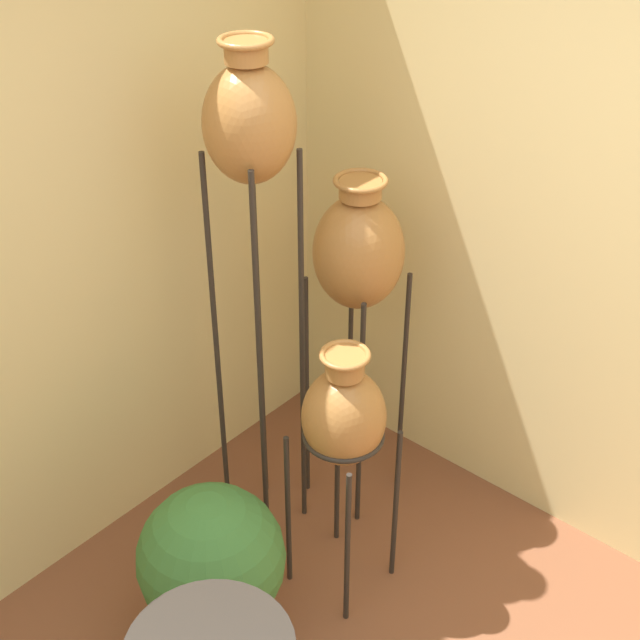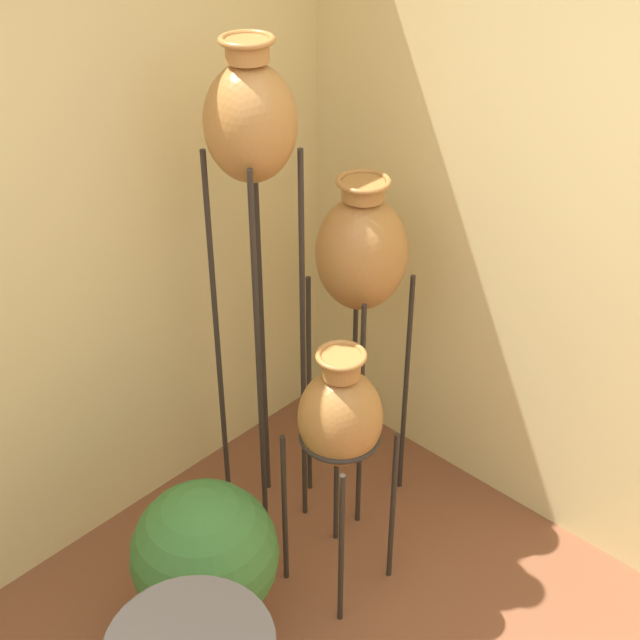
# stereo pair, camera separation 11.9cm
# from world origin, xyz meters

# --- Properties ---
(vase_stand_tall) EXTENTS (0.30, 0.30, 1.98)m
(vase_stand_tall) POSITION_xyz_m (0.97, 1.29, 1.66)
(vase_stand_tall) COLOR #28231E
(vase_stand_tall) RESTS_ON ground_plane
(vase_stand_medium) EXTENTS (0.34, 0.34, 1.45)m
(vase_stand_medium) POSITION_xyz_m (1.34, 1.13, 1.14)
(vase_stand_medium) COLOR #28231E
(vase_stand_medium) RESTS_ON ground_plane
(vase_stand_short) EXTENTS (0.30, 0.30, 1.06)m
(vase_stand_short) POSITION_xyz_m (0.92, 0.85, 0.79)
(vase_stand_short) COLOR #28231E
(vase_stand_short) RESTS_ON ground_plane
(potted_plant) EXTENTS (0.51, 0.51, 0.65)m
(potted_plant) POSITION_xyz_m (0.43, 1.02, 0.35)
(potted_plant) COLOR #B26647
(potted_plant) RESTS_ON ground_plane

